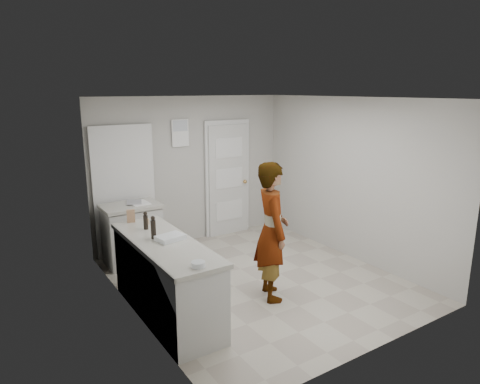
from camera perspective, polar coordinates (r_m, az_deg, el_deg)
ground at (r=6.14m, az=2.36°, el=-11.61°), size 4.00×4.00×0.00m
room_shell at (r=7.33m, az=-7.51°, el=0.97°), size 4.00×4.00×4.00m
main_counter at (r=5.16m, az=-9.82°, el=-11.69°), size 0.64×1.96×0.93m
side_counter at (r=6.75m, az=-14.16°, el=-5.71°), size 0.84×0.61×0.93m
person at (r=5.38m, az=4.26°, el=-5.24°), size 0.63×0.75×1.76m
cake_mix_box at (r=5.72m, az=-14.34°, el=-3.12°), size 0.11×0.07×0.17m
spice_jar at (r=5.60m, az=-12.24°, el=-3.86°), size 0.05×0.05×0.07m
oil_cruet_a at (r=5.40m, az=-12.48°, el=-3.78°), size 0.06×0.06×0.22m
oil_cruet_b at (r=5.04m, az=-11.49°, el=-4.69°), size 0.06×0.06×0.27m
baking_dish at (r=5.00m, az=-9.26°, el=-6.03°), size 0.34×0.27×0.05m
egg_bowl at (r=4.24m, az=-5.60°, el=-9.58°), size 0.14×0.14×0.05m
papers at (r=6.65m, az=-13.27°, el=-1.43°), size 0.26×0.33×0.01m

